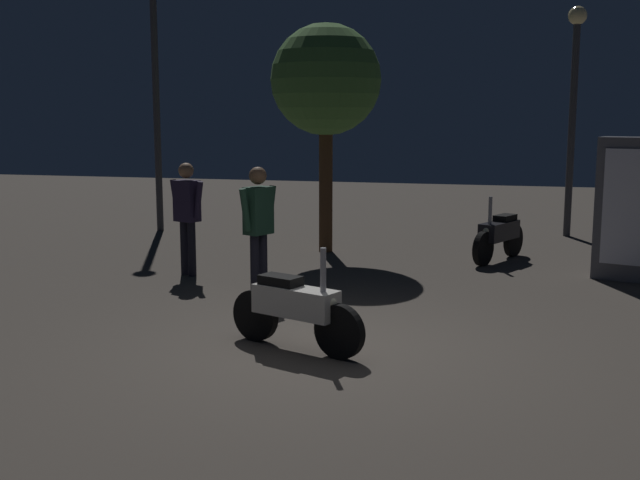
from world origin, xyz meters
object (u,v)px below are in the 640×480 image
object	(u,v)px
person_rider_beside	(258,219)
person_bystander_far	(187,209)
motorcycle_white_foreground	(295,308)
streetlamp_far	(574,90)
motorcycle_black_parked_left	(499,235)
streetlamp_near	(155,72)

from	to	relation	value
person_rider_beside	person_bystander_far	distance (m)	1.81
motorcycle_white_foreground	person_rider_beside	distance (m)	2.55
person_bystander_far	streetlamp_far	bearing A→B (deg)	155.01
person_bystander_far	streetlamp_far	distance (m)	8.21
motorcycle_white_foreground	streetlamp_far	world-z (taller)	streetlamp_far
person_rider_beside	motorcycle_black_parked_left	bearing A→B (deg)	-106.50
person_rider_beside	streetlamp_near	bearing A→B (deg)	-27.47
motorcycle_white_foreground	person_bystander_far	size ratio (longest dim) A/B	0.93
person_rider_beside	streetlamp_far	distance (m)	8.05
streetlamp_far	motorcycle_black_parked_left	bearing A→B (deg)	-111.66
motorcycle_white_foreground	person_rider_beside	xyz separation A→B (m)	(-1.15, 2.19, 0.61)
person_rider_beside	streetlamp_near	size ratio (longest dim) A/B	0.34
person_rider_beside	streetlamp_far	bearing A→B (deg)	-98.11
streetlamp_near	motorcycle_white_foreground	bearing A→B (deg)	-55.15
motorcycle_black_parked_left	person_bystander_far	size ratio (longest dim) A/B	0.91
motorcycle_black_parked_left	streetlamp_near	world-z (taller)	streetlamp_near
motorcycle_white_foreground	streetlamp_near	xyz separation A→B (m)	(-5.15, 7.40, 2.84)
motorcycle_white_foreground	person_bystander_far	distance (m)	4.21
person_bystander_far	streetlamp_near	distance (m)	5.37
person_bystander_far	motorcycle_white_foreground	bearing A→B (deg)	60.59
motorcycle_black_parked_left	streetlamp_near	bearing A→B (deg)	-79.50
motorcycle_white_foreground	streetlamp_near	distance (m)	9.45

